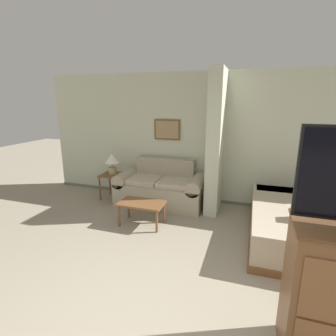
{
  "coord_description": "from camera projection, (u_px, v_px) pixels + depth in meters",
  "views": [
    {
      "loc": [
        0.76,
        -1.49,
        2.06
      ],
      "look_at": [
        -0.44,
        2.2,
        1.05
      ],
      "focal_mm": 28.0,
      "sensor_mm": 36.0,
      "label": 1
    }
  ],
  "objects": [
    {
      "name": "couch",
      "position": [
        161.0,
        188.0,
        5.3
      ],
      "size": [
        1.76,
        0.84,
        0.89
      ],
      "color": "tan",
      "rests_on": "ground_plane"
    },
    {
      "name": "side_table",
      "position": [
        113.0,
        178.0,
        5.56
      ],
      "size": [
        0.47,
        0.47,
        0.54
      ],
      "color": "brown",
      "rests_on": "ground_plane"
    },
    {
      "name": "table_lamp",
      "position": [
        112.0,
        161.0,
        5.46
      ],
      "size": [
        0.31,
        0.31,
        0.44
      ],
      "color": "tan",
      "rests_on": "side_table"
    },
    {
      "name": "coffee_table",
      "position": [
        142.0,
        205.0,
        4.39
      ],
      "size": [
        0.75,
        0.44,
        0.4
      ],
      "color": "brown",
      "rests_on": "ground_plane"
    },
    {
      "name": "wall_partition_pillar",
      "position": [
        216.0,
        143.0,
        4.78
      ],
      "size": [
        0.24,
        0.77,
        2.6
      ],
      "color": "beige",
      "rests_on": "ground_plane"
    },
    {
      "name": "backpack",
      "position": [
        328.0,
        203.0,
        3.45
      ],
      "size": [
        0.3,
        0.2,
        0.47
      ],
      "color": "#471E19",
      "rests_on": "bed"
    },
    {
      "name": "wall_back",
      "position": [
        213.0,
        140.0,
        5.23
      ],
      "size": [
        7.33,
        0.16,
        2.6
      ],
      "color": "beige",
      "rests_on": "ground_plane"
    },
    {
      "name": "bed",
      "position": [
        313.0,
        225.0,
        3.89
      ],
      "size": [
        1.8,
        2.16,
        0.51
      ],
      "color": "brown",
      "rests_on": "ground_plane"
    }
  ]
}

